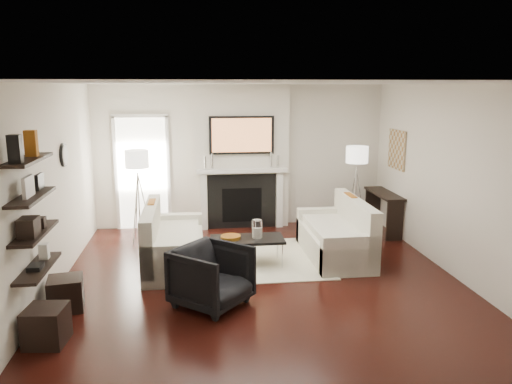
{
  "coord_description": "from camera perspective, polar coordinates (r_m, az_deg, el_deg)",
  "views": [
    {
      "loc": [
        -0.89,
        -6.45,
        2.65
      ],
      "look_at": [
        0.0,
        0.6,
        1.15
      ],
      "focal_mm": 35.0,
      "sensor_mm": 36.0,
      "label": 1
    }
  ],
  "objects": [
    {
      "name": "room_envelope",
      "position": [
        6.64,
        0.65,
        0.63
      ],
      "size": [
        6.0,
        6.0,
        6.0
      ],
      "color": "black",
      "rests_on": "ground"
    },
    {
      "name": "chimney_breast",
      "position": [
        9.46,
        -1.73,
        4.02
      ],
      "size": [
        1.8,
        0.25,
        2.7
      ],
      "primitive_type": "cube",
      "color": "silver",
      "rests_on": "floor"
    },
    {
      "name": "fireplace_surround",
      "position": [
        9.48,
        -1.62,
        -1.07
      ],
      "size": [
        1.3,
        0.02,
        1.04
      ],
      "primitive_type": "cube",
      "color": "black",
      "rests_on": "floor"
    },
    {
      "name": "firebox",
      "position": [
        9.49,
        -1.62,
        -1.49
      ],
      "size": [
        0.75,
        0.02,
        0.65
      ],
      "primitive_type": "cube",
      "color": "black",
      "rests_on": "floor"
    },
    {
      "name": "mantel_pilaster_l",
      "position": [
        9.4,
        -5.98,
        -1.05
      ],
      "size": [
        0.12,
        0.08,
        1.1
      ],
      "primitive_type": "cube",
      "color": "white",
      "rests_on": "floor"
    },
    {
      "name": "mantel_pilaster_r",
      "position": [
        9.54,
        2.7,
        -0.81
      ],
      "size": [
        0.12,
        0.08,
        1.1
      ],
      "primitive_type": "cube",
      "color": "white",
      "rests_on": "floor"
    },
    {
      "name": "mantel_shelf",
      "position": [
        9.31,
        -1.61,
        2.46
      ],
      "size": [
        1.7,
        0.18,
        0.07
      ],
      "primitive_type": "cube",
      "color": "white",
      "rests_on": "chimney_breast"
    },
    {
      "name": "tv_body",
      "position": [
        9.25,
        -1.65,
        6.52
      ],
      "size": [
        1.2,
        0.06,
        0.7
      ],
      "primitive_type": "cube",
      "color": "black",
      "rests_on": "chimney_breast"
    },
    {
      "name": "tv_screen",
      "position": [
        9.22,
        -1.63,
        6.5
      ],
      "size": [
        1.1,
        0.0,
        0.62
      ],
      "primitive_type": "cube",
      "color": "#BF723F",
      "rests_on": "tv_body"
    },
    {
      "name": "candlestick_l_tall",
      "position": [
        9.26,
        -5.02,
        3.52
      ],
      "size": [
        0.04,
        0.04,
        0.3
      ],
      "primitive_type": "cylinder",
      "color": "silver",
      "rests_on": "mantel_shelf"
    },
    {
      "name": "candlestick_l_short",
      "position": [
        9.26,
        -5.83,
        3.32
      ],
      "size": [
        0.04,
        0.04,
        0.24
      ],
      "primitive_type": "cylinder",
      "color": "silver",
      "rests_on": "mantel_shelf"
    },
    {
      "name": "candlestick_r_tall",
      "position": [
        9.36,
        1.73,
        3.65
      ],
      "size": [
        0.04,
        0.04,
        0.3
      ],
      "primitive_type": "cylinder",
      "color": "silver",
      "rests_on": "mantel_shelf"
    },
    {
      "name": "candlestick_r_short",
      "position": [
        9.39,
        2.52,
        3.49
      ],
      "size": [
        0.04,
        0.04,
        0.24
      ],
      "primitive_type": "cylinder",
      "color": "silver",
      "rests_on": "mantel_shelf"
    },
    {
      "name": "hallway_panel",
      "position": [
        9.61,
        -12.83,
        2.04
      ],
      "size": [
        0.9,
        0.02,
        2.1
      ],
      "primitive_type": "cube",
      "color": "white",
      "rests_on": "floor"
    },
    {
      "name": "door_trim_l",
      "position": [
        9.65,
        -15.68,
        1.93
      ],
      "size": [
        0.06,
        0.06,
        2.16
      ],
      "primitive_type": "cube",
      "color": "white",
      "rests_on": "floor"
    },
    {
      "name": "door_trim_r",
      "position": [
        9.56,
        -9.98,
        2.1
      ],
      "size": [
        0.06,
        0.06,
        2.16
      ],
      "primitive_type": "cube",
      "color": "white",
      "rests_on": "floor"
    },
    {
      "name": "door_trim_top",
      "position": [
        9.47,
        -13.15,
        8.47
      ],
      "size": [
        1.02,
        0.06,
        0.06
      ],
      "primitive_type": "cube",
      "color": "white",
      "rests_on": "wall_back"
    },
    {
      "name": "rug",
      "position": [
        7.86,
        -1.64,
        -7.75
      ],
      "size": [
        2.6,
        2.0,
        0.01
      ],
      "primitive_type": "cube",
      "color": "beige",
      "rests_on": "floor"
    },
    {
      "name": "loveseat_left_base",
      "position": [
        7.66,
        -9.26,
        -6.82
      ],
      "size": [
        0.85,
        1.8,
        0.42
      ],
      "primitive_type": "cube",
      "color": "beige",
      "rests_on": "floor"
    },
    {
      "name": "loveseat_left_back",
      "position": [
        7.58,
        -11.88,
        -4.61
      ],
      "size": [
        0.18,
        1.8,
        0.8
      ],
      "primitive_type": "cube",
      "color": "beige",
      "rests_on": "floor"
    },
    {
      "name": "loveseat_left_arm_n",
      "position": [
        6.86,
        -9.51,
        -8.28
      ],
      "size": [
        0.85,
        0.18,
        0.6
      ],
      "primitive_type": "cube",
      "color": "beige",
      "rests_on": "floor"
    },
    {
      "name": "loveseat_left_arm_s",
      "position": [
        8.4,
        -9.11,
        -4.48
      ],
      "size": [
        0.85,
        0.18,
        0.6
      ],
      "primitive_type": "cube",
      "color": "beige",
      "rests_on": "floor"
    },
    {
      "name": "loveseat_left_cushion",
      "position": [
        7.58,
        -8.95,
        -4.95
      ],
      "size": [
        0.63,
        1.44,
        0.1
      ],
      "primitive_type": "cube",
      "color": "beige",
      "rests_on": "loveseat_left_base"
    },
    {
      "name": "pillow_left_orange",
      "position": [
        7.82,
        -11.78,
        -2.55
      ],
      "size": [
        0.1,
        0.42,
        0.42
      ],
      "primitive_type": "cube",
      "color": "#965212",
      "rests_on": "loveseat_left_cushion"
    },
    {
      "name": "pillow_left_charcoal",
      "position": [
        7.24,
        -12.13,
        -3.81
      ],
      "size": [
        0.1,
        0.4,
        0.4
      ],
      "primitive_type": "cube",
      "color": "black",
      "rests_on": "loveseat_left_cushion"
    },
    {
      "name": "loveseat_right_base",
      "position": [
        8.04,
        8.92,
        -5.91
      ],
      "size": [
        0.85,
        1.8,
        0.42
      ],
      "primitive_type": "cube",
      "color": "beige",
      "rests_on": "floor"
    },
    {
      "name": "loveseat_right_back",
      "position": [
        8.04,
        11.29,
        -3.63
      ],
      "size": [
        0.18,
        1.8,
        0.8
      ],
      "primitive_type": "cube",
      "color": "beige",
      "rests_on": "floor"
    },
    {
      "name": "loveseat_right_arm_n",
      "position": [
        7.27,
        10.71,
        -7.15
      ],
      "size": [
        0.85,
        0.18,
        0.6
      ],
      "primitive_type": "cube",
      "color": "beige",
      "rests_on": "floor"
    },
    {
      "name": "loveseat_right_arm_s",
      "position": [
        8.76,
        7.48,
        -3.75
      ],
      "size": [
        0.85,
        0.18,
        0.6
      ],
      "primitive_type": "cube",
      "color": "beige",
      "rests_on": "floor"
    },
    {
      "name": "loveseat_right_cushion",
      "position": [
        7.95,
        8.63,
        -4.14
      ],
      "size": [
        0.63,
        1.44,
        0.1
      ],
      "primitive_type": "cube",
      "color": "beige",
      "rests_on": "loveseat_right_base"
    },
    {
      "name": "pillow_right_orange",
      "position": [
        8.27,
        10.7,
        -1.72
      ],
      "size": [
        0.1,
        0.42,
        0.42
      ],
      "primitive_type": "cube",
      "color": "#965212",
      "rests_on": "loveseat_right_cushion"
    },
    {
      "name": "pillow_right_charcoal",
      "position": [
        7.72,
        12.05,
        -2.83
      ],
      "size": [
        0.1,
        0.4,
        0.4
      ],
      "primitive_type": "cube",
      "color": "black",
      "rests_on": "loveseat_right_cushion"
    },
    {
      "name": "coffee_table",
      "position": [
        7.54,
        -1.01,
        -5.44
      ],
      "size": [
        1.1,
        0.55,
        0.04
      ],
      "primitive_type": "cube",
      "color": "black",
      "rests_on": "floor"
    },
    {
      "name": "coffee_leg_nw",
      "position": [
        7.37,
        -4.72,
        -7.64
      ],
      "size": [
        0.02,
        0.02,
        0.38
      ],
      "primitive_type": "cylinder",
      "color": "silver",
      "rests_on": "floor"
    },
    {
      "name": "coffee_leg_ne",
      "position": [
        7.47,
        3.03,
        -7.33
      ],
      "size": [
        0.02,
        0.02,
        0.38
      ],
      "primitive_type": "cylinder",
      "color": "silver",
      "rests_on": "floor"
    },
    {
      "name": "coffee_leg_sw",
      "position": [
        7.78,
        -4.87,
        -6.56
      ],
      "size": [
        0.02,
        0.02,
        0.38
      ],
      "primitive_type": "cylinder",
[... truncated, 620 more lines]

